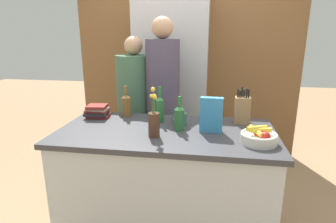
% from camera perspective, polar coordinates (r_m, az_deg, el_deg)
% --- Properties ---
extents(kitchen_island, '(1.66, 0.84, 0.90)m').
position_cam_1_polar(kitchen_island, '(2.35, -0.41, -14.14)').
color(kitchen_island, silver).
rests_on(kitchen_island, ground_plane).
extents(back_wall_wood, '(2.86, 0.12, 2.60)m').
position_cam_1_polar(back_wall_wood, '(3.74, 3.84, 10.82)').
color(back_wall_wood, brown).
rests_on(back_wall_wood, ground_plane).
extents(refrigerator, '(0.84, 0.62, 2.03)m').
position_cam_1_polar(refrigerator, '(3.44, 0.88, 5.64)').
color(refrigerator, '#B7B7BC').
rests_on(refrigerator, ground_plane).
extents(fruit_bowl, '(0.24, 0.24, 0.12)m').
position_cam_1_polar(fruit_bowl, '(2.00, 17.93, -4.77)').
color(fruit_bowl, silver).
rests_on(fruit_bowl, kitchen_island).
extents(knife_block, '(0.12, 0.10, 0.30)m').
position_cam_1_polar(knife_block, '(2.38, 14.82, 0.37)').
color(knife_block, olive).
rests_on(knife_block, kitchen_island).
extents(flower_vase, '(0.08, 0.08, 0.36)m').
position_cam_1_polar(flower_vase, '(2.00, -2.88, -2.09)').
color(flower_vase, '#4C2D1E').
rests_on(flower_vase, kitchen_island).
extents(cereal_box, '(0.17, 0.07, 0.27)m').
position_cam_1_polar(cereal_box, '(2.11, 8.78, -0.68)').
color(cereal_box, teal).
rests_on(cereal_box, kitchen_island).
extents(coffee_mug, '(0.13, 0.09, 0.10)m').
position_cam_1_polar(coffee_mug, '(2.28, 2.61, -1.46)').
color(coffee_mug, '#42664C').
rests_on(coffee_mug, kitchen_island).
extents(book_stack, '(0.21, 0.16, 0.11)m').
position_cam_1_polar(book_stack, '(2.54, -14.20, 0.03)').
color(book_stack, maroon).
rests_on(book_stack, kitchen_island).
extents(bottle_oil, '(0.08, 0.08, 0.27)m').
position_cam_1_polar(bottle_oil, '(2.13, 2.32, -1.13)').
color(bottle_oil, '#286633').
rests_on(bottle_oil, kitchen_island).
extents(bottle_vinegar, '(0.07, 0.07, 0.30)m').
position_cam_1_polar(bottle_vinegar, '(2.33, -1.66, 0.68)').
color(bottle_vinegar, '#286633').
rests_on(bottle_vinegar, kitchen_island).
extents(bottle_wine, '(0.08, 0.08, 0.27)m').
position_cam_1_polar(bottle_wine, '(2.52, -8.47, 1.43)').
color(bottle_wine, brown).
rests_on(bottle_wine, kitchen_island).
extents(person_at_sink, '(0.37, 0.37, 1.59)m').
position_cam_1_polar(person_at_sink, '(2.97, -6.65, 1.28)').
color(person_at_sink, '#383842').
rests_on(person_at_sink, ground_plane).
extents(person_in_blue, '(0.33, 0.33, 1.77)m').
position_cam_1_polar(person_in_blue, '(2.81, -1.05, 3.03)').
color(person_in_blue, '#383842').
rests_on(person_in_blue, ground_plane).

